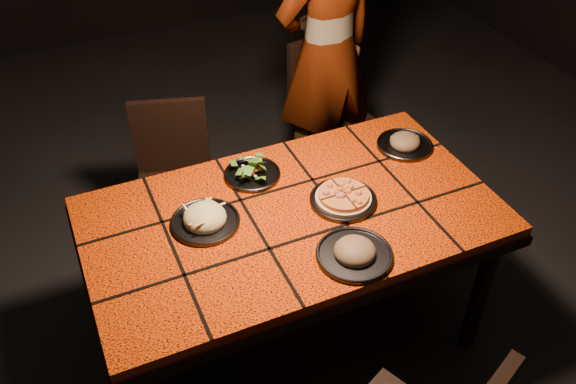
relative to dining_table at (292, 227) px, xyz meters
name	(u,v)px	position (x,y,z in m)	size (l,w,h in m)	color
room_shell	(293,32)	(0.00, 0.00, 0.83)	(6.04, 7.04, 3.08)	black
dining_table	(292,227)	(0.00, 0.00, 0.00)	(1.62, 0.92, 0.75)	#DE3C07
chair_far_left	(174,171)	(-0.28, 0.82, -0.20)	(0.46, 0.46, 0.82)	black
chair_far_right	(328,105)	(0.67, 0.99, -0.16)	(0.47, 0.47, 0.89)	black
diner	(327,53)	(0.63, 0.96, 0.19)	(0.63, 0.41, 1.72)	brown
plate_pizza	(343,198)	(0.21, -0.02, 0.10)	(0.27, 0.27, 0.04)	#3A3A3F
plate_pasta	(205,219)	(-0.33, 0.08, 0.10)	(0.27, 0.27, 0.09)	#3A3A3F
plate_salad	(252,171)	(-0.06, 0.28, 0.10)	(0.24, 0.24, 0.07)	#3A3A3F
plate_mushroom_a	(355,252)	(0.11, -0.31, 0.10)	(0.28, 0.28, 0.09)	#3A3A3F
plate_mushroom_b	(405,142)	(0.64, 0.20, 0.10)	(0.25, 0.25, 0.08)	#3A3A3F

